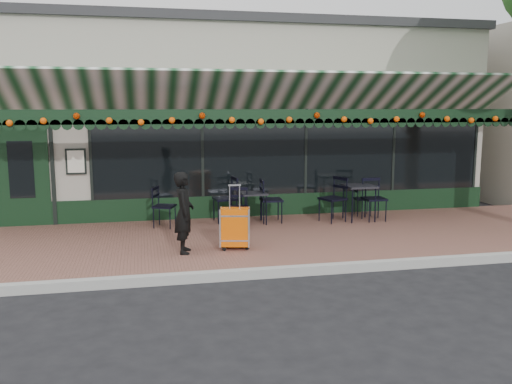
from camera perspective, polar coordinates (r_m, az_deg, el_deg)
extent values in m
plane|color=black|center=(8.79, 4.01, -8.60)|extent=(80.00, 80.00, 0.00)
cube|color=brown|center=(10.64, 1.04, -5.05)|extent=(18.00, 4.00, 0.15)
cube|color=#9E9E99|center=(8.70, 4.16, -8.28)|extent=(18.00, 0.16, 0.15)
cube|color=#A59D8F|center=(16.23, -3.75, 7.53)|extent=(12.00, 8.00, 4.50)
cube|color=black|center=(12.58, 4.37, 4.38)|extent=(9.20, 0.04, 2.00)
cube|color=black|center=(12.37, -23.43, 1.72)|extent=(1.10, 0.07, 2.20)
cube|color=silver|center=(12.13, -18.43, 3.06)|extent=(0.42, 0.04, 0.55)
cube|color=black|center=(10.83, 0.45, 7.96)|extent=(12.00, 0.03, 0.28)
cylinder|color=#E95307|center=(10.77, 0.52, 7.85)|extent=(11.60, 0.12, 0.12)
imported|color=black|center=(9.36, -7.58, -2.17)|extent=(0.39, 0.55, 1.41)
cube|color=#E05707|center=(9.59, -2.25, -3.69)|extent=(0.55, 0.38, 0.67)
cube|color=black|center=(9.68, -2.23, -5.81)|extent=(0.55, 0.38, 0.07)
cube|color=silver|center=(9.49, -2.27, -0.51)|extent=(0.22, 0.08, 0.41)
cube|color=black|center=(12.15, 10.85, 0.62)|extent=(0.64, 0.64, 0.04)
cylinder|color=black|center=(11.87, 10.10, -1.49)|extent=(0.03, 0.03, 0.75)
cylinder|color=black|center=(12.08, 12.45, -1.38)|extent=(0.03, 0.03, 0.75)
cylinder|color=black|center=(12.36, 9.17, -1.05)|extent=(0.03, 0.03, 0.75)
cylinder|color=black|center=(12.56, 11.45, -0.96)|extent=(0.03, 0.03, 0.75)
cube|color=black|center=(11.65, -0.25, -0.15)|extent=(0.55, 0.55, 0.04)
cylinder|color=black|center=(11.44, -1.13, -2.03)|extent=(0.03, 0.03, 0.64)
cylinder|color=black|center=(11.54, 1.09, -1.94)|extent=(0.03, 0.03, 0.64)
cylinder|color=black|center=(11.88, -1.55, -1.62)|extent=(0.03, 0.03, 0.64)
cylinder|color=black|center=(11.97, 0.60, -1.53)|extent=(0.03, 0.03, 0.64)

